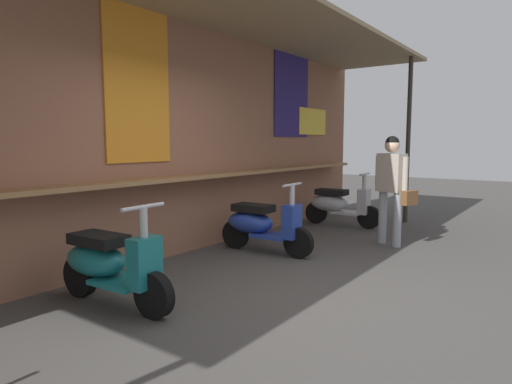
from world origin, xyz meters
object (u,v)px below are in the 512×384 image
scooter_teal (108,264)px  scooter_silver (338,204)px  scooter_blue (261,224)px  shopper_with_handbag (392,180)px

scooter_teal → scooter_silver: 4.83m
scooter_blue → shopper_with_handbag: size_ratio=0.89×
scooter_teal → scooter_silver: same height
scooter_teal → scooter_silver: (4.83, -0.00, 0.00)m
scooter_teal → scooter_silver: bearing=87.0°
scooter_blue → shopper_with_handbag: shopper_with_handbag is taller
scooter_teal → scooter_blue: size_ratio=1.00×
scooter_blue → scooter_silver: size_ratio=1.00×
scooter_blue → scooter_silver: 2.41m
scooter_blue → scooter_silver: bearing=87.3°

